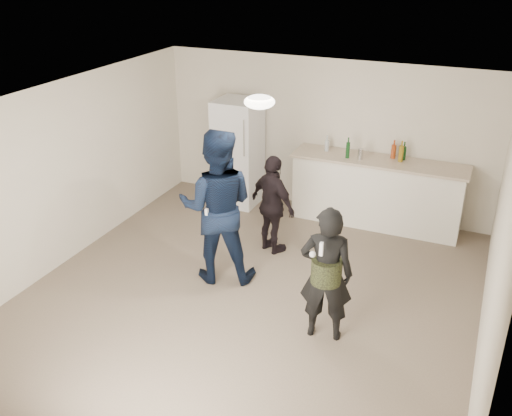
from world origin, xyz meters
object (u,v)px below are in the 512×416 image
at_px(shaker, 360,154).
at_px(man, 217,207).
at_px(counter, 376,194).
at_px(woman, 326,274).
at_px(fridge, 238,153).
at_px(spectator, 273,205).

bearing_deg(shaker, man, -119.01).
height_order(counter, woman, woman).
distance_m(fridge, spectator, 1.84).
height_order(counter, shaker, shaker).
distance_m(shaker, man, 2.65).
xyz_separation_m(fridge, woman, (2.47, -3.00, -0.09)).
bearing_deg(shaker, woman, -82.57).
height_order(man, spectator, man).
height_order(man, woman, man).
height_order(counter, fridge, fridge).
bearing_deg(shaker, fridge, 179.54).
xyz_separation_m(counter, shaker, (-0.28, -0.09, 0.65)).
bearing_deg(fridge, counter, 1.70).
bearing_deg(counter, shaker, -162.81).
bearing_deg(man, shaker, -138.42).
relative_size(shaker, man, 0.08).
bearing_deg(woman, counter, -98.67).
xyz_separation_m(shaker, spectator, (-0.89, -1.37, -0.44)).
xyz_separation_m(shaker, man, (-1.28, -2.31, -0.14)).
relative_size(counter, fridge, 1.44).
xyz_separation_m(counter, spectator, (-1.17, -1.46, 0.21)).
distance_m(fridge, woman, 3.88).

